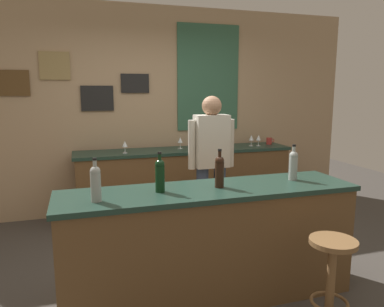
% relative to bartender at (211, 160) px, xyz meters
% --- Properties ---
extents(ground_plane, '(10.00, 10.00, 0.00)m').
position_rel_bartender_xyz_m(ground_plane, '(-0.39, -0.63, -0.94)').
color(ground_plane, '#423D38').
extents(back_wall, '(6.00, 0.09, 2.80)m').
position_rel_bartender_xyz_m(back_wall, '(-0.39, 1.39, 0.48)').
color(back_wall, tan).
rests_on(back_wall, ground_plane).
extents(bar_counter, '(2.36, 0.60, 0.92)m').
position_rel_bartender_xyz_m(bar_counter, '(-0.39, -1.03, -0.47)').
color(bar_counter, brown).
rests_on(bar_counter, ground_plane).
extents(side_counter, '(2.90, 0.56, 0.90)m').
position_rel_bartender_xyz_m(side_counter, '(0.01, 1.02, -0.48)').
color(side_counter, brown).
rests_on(side_counter, ground_plane).
extents(bartender, '(0.52, 0.21, 1.62)m').
position_rel_bartender_xyz_m(bartender, '(0.00, 0.00, 0.00)').
color(bartender, '#384766').
rests_on(bartender, ground_plane).
extents(bar_stool, '(0.32, 0.32, 0.68)m').
position_rel_bartender_xyz_m(bar_stool, '(0.25, -1.70, -0.48)').
color(bar_stool, brown).
rests_on(bar_stool, ground_plane).
extents(wine_bottle_a, '(0.07, 0.07, 0.31)m').
position_rel_bartender_xyz_m(wine_bottle_a, '(-1.26, -1.13, 0.12)').
color(wine_bottle_a, '#999E99').
rests_on(wine_bottle_a, bar_counter).
extents(wine_bottle_b, '(0.07, 0.07, 0.31)m').
position_rel_bartender_xyz_m(wine_bottle_b, '(-0.79, -1.02, 0.12)').
color(wine_bottle_b, black).
rests_on(wine_bottle_b, bar_counter).
extents(wine_bottle_c, '(0.07, 0.07, 0.31)m').
position_rel_bartender_xyz_m(wine_bottle_c, '(-0.31, -1.03, 0.12)').
color(wine_bottle_c, black).
rests_on(wine_bottle_c, bar_counter).
extents(wine_bottle_d, '(0.07, 0.07, 0.31)m').
position_rel_bartender_xyz_m(wine_bottle_d, '(0.37, -0.99, 0.12)').
color(wine_bottle_d, '#999E99').
rests_on(wine_bottle_d, bar_counter).
extents(wine_glass_a, '(0.07, 0.07, 0.16)m').
position_rel_bartender_xyz_m(wine_glass_a, '(-0.81, 0.92, 0.07)').
color(wine_glass_a, silver).
rests_on(wine_glass_a, side_counter).
extents(wine_glass_b, '(0.07, 0.07, 0.16)m').
position_rel_bartender_xyz_m(wine_glass_b, '(-0.05, 1.08, 0.07)').
color(wine_glass_b, silver).
rests_on(wine_glass_b, side_counter).
extents(wine_glass_c, '(0.07, 0.07, 0.16)m').
position_rel_bartender_xyz_m(wine_glass_c, '(0.22, 1.05, 0.07)').
color(wine_glass_c, silver).
rests_on(wine_glass_c, side_counter).
extents(wine_glass_d, '(0.07, 0.07, 0.16)m').
position_rel_bartender_xyz_m(wine_glass_d, '(0.97, 1.00, 0.07)').
color(wine_glass_d, silver).
rests_on(wine_glass_d, side_counter).
extents(wine_glass_e, '(0.07, 0.07, 0.16)m').
position_rel_bartender_xyz_m(wine_glass_e, '(1.07, 0.97, 0.07)').
color(wine_glass_e, silver).
rests_on(wine_glass_e, side_counter).
extents(coffee_mug, '(0.12, 0.08, 0.09)m').
position_rel_bartender_xyz_m(coffee_mug, '(1.30, 1.07, 0.01)').
color(coffee_mug, '#B2332D').
rests_on(coffee_mug, side_counter).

